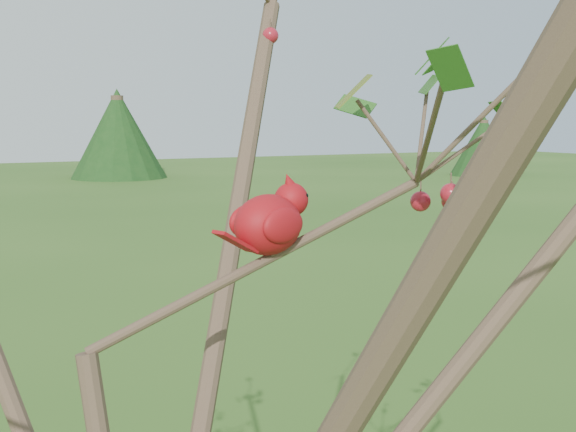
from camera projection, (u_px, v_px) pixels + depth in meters
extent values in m
sphere|color=maroon|center=(270.00, 36.00, 1.75)|extent=(0.04, 0.04, 0.04)
sphere|color=maroon|center=(451.00, 194.00, 1.37)|extent=(0.04, 0.04, 0.04)
sphere|color=maroon|center=(452.00, 201.00, 1.41)|extent=(0.04, 0.04, 0.04)
sphere|color=maroon|center=(420.00, 201.00, 1.40)|extent=(0.04, 0.04, 0.04)
ellipsoid|color=#9F0F0D|center=(268.00, 225.00, 1.23)|extent=(0.16, 0.14, 0.10)
sphere|color=#9F0F0D|center=(291.00, 200.00, 1.27)|extent=(0.08, 0.08, 0.06)
cone|color=#9F0F0D|center=(289.00, 183.00, 1.26)|extent=(0.05, 0.05, 0.05)
cone|color=#D85914|center=(303.00, 200.00, 1.29)|extent=(0.03, 0.03, 0.02)
ellipsoid|color=black|center=(299.00, 201.00, 1.28)|extent=(0.03, 0.04, 0.03)
cube|color=#9F0F0D|center=(236.00, 242.00, 1.18)|extent=(0.08, 0.05, 0.05)
ellipsoid|color=#9F0F0D|center=(249.00, 221.00, 1.25)|extent=(0.10, 0.06, 0.06)
ellipsoid|color=#9F0F0D|center=(283.00, 226.00, 1.20)|extent=(0.10, 0.06, 0.06)
cylinder|color=#493627|center=(118.00, 137.00, 28.49)|extent=(0.49, 0.49, 3.24)
cone|color=#153813|center=(118.00, 134.00, 28.48)|extent=(3.78, 3.78, 3.51)
cylinder|color=#493627|center=(483.00, 148.00, 29.76)|extent=(0.34, 0.34, 2.29)
cone|color=#153813|center=(483.00, 146.00, 29.75)|extent=(2.67, 2.67, 2.48)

